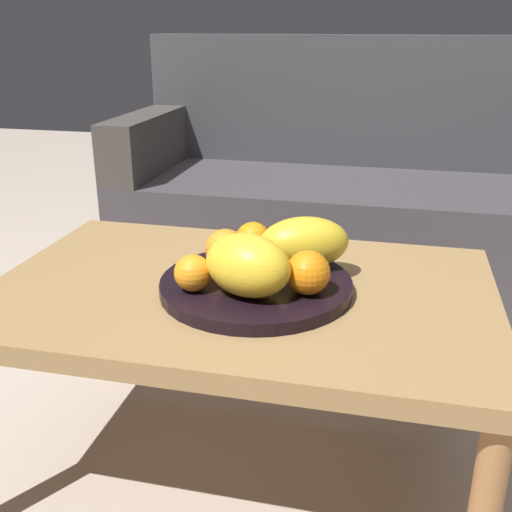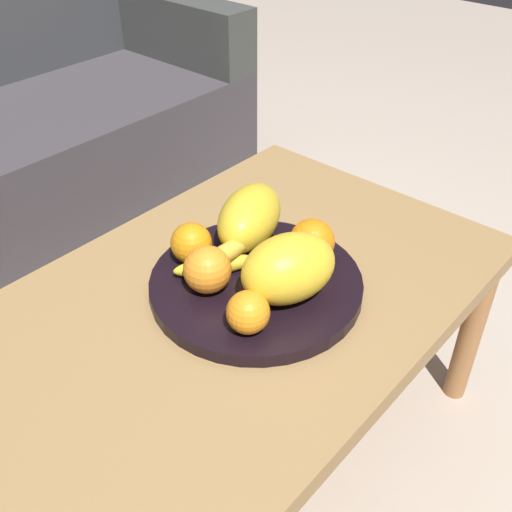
% 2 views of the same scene
% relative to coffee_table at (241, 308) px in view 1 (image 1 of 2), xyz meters
% --- Properties ---
extents(ground_plane, '(8.00, 8.00, 0.00)m').
position_rel_coffee_table_xyz_m(ground_plane, '(0.00, 0.00, -0.40)').
color(ground_plane, '#BAA997').
extents(coffee_table, '(1.01, 0.65, 0.45)m').
position_rel_coffee_table_xyz_m(coffee_table, '(0.00, 0.00, 0.00)').
color(coffee_table, '#9C7748').
rests_on(coffee_table, ground_plane).
extents(couch, '(1.70, 0.70, 0.90)m').
position_rel_coffee_table_xyz_m(couch, '(0.12, 1.19, -0.09)').
color(couch, '#3E393D').
rests_on(couch, ground_plane).
extents(fruit_bowl, '(0.38, 0.38, 0.03)m').
position_rel_coffee_table_xyz_m(fruit_bowl, '(0.04, -0.02, 0.06)').
color(fruit_bowl, black).
rests_on(fruit_bowl, coffee_table).
extents(melon_large_front, '(0.21, 0.17, 0.11)m').
position_rel_coffee_table_xyz_m(melon_large_front, '(0.12, 0.07, 0.13)').
color(melon_large_front, yellow).
rests_on(melon_large_front, fruit_bowl).
extents(melon_smaller_beside, '(0.20, 0.17, 0.12)m').
position_rel_coffee_table_xyz_m(melon_smaller_beside, '(0.04, -0.09, 0.13)').
color(melon_smaller_beside, yellow).
rests_on(melon_smaller_beside, fruit_bowl).
extents(orange_front, '(0.08, 0.08, 0.08)m').
position_rel_coffee_table_xyz_m(orange_front, '(-0.00, 0.10, 0.11)').
color(orange_front, orange).
rests_on(orange_front, fruit_bowl).
extents(orange_left, '(0.08, 0.08, 0.08)m').
position_rel_coffee_table_xyz_m(orange_left, '(-0.04, 0.02, 0.12)').
color(orange_left, orange).
rests_on(orange_left, fruit_bowl).
extents(orange_right, '(0.08, 0.08, 0.08)m').
position_rel_coffee_table_xyz_m(orange_right, '(0.14, -0.06, 0.12)').
color(orange_right, orange).
rests_on(orange_right, fruit_bowl).
extents(orange_back, '(0.07, 0.07, 0.07)m').
position_rel_coffee_table_xyz_m(orange_back, '(-0.07, -0.10, 0.11)').
color(orange_back, orange).
rests_on(orange_back, fruit_bowl).
extents(banana_bunch, '(0.16, 0.11, 0.06)m').
position_rel_coffee_table_xyz_m(banana_bunch, '(0.01, 0.04, 0.10)').
color(banana_bunch, yellow).
rests_on(banana_bunch, fruit_bowl).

